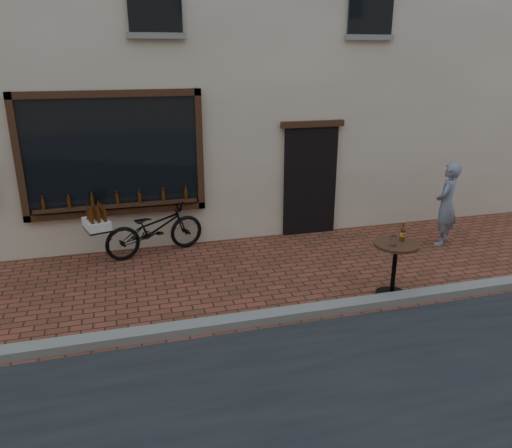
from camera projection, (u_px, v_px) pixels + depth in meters
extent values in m
plane|color=#572E1C|center=(270.00, 328.00, 6.84)|extent=(90.00, 90.00, 0.00)
cube|color=slate|center=(266.00, 317.00, 7.01)|extent=(90.00, 0.25, 0.12)
cube|color=black|center=(113.00, 155.00, 8.90)|extent=(3.00, 0.06, 2.00)
cube|color=black|center=(107.00, 94.00, 8.54)|extent=(3.24, 0.10, 0.12)
cube|color=black|center=(118.00, 212.00, 9.23)|extent=(3.24, 0.10, 0.12)
cube|color=black|center=(18.00, 160.00, 8.49)|extent=(0.12, 0.10, 2.24)
cube|color=black|center=(200.00, 151.00, 9.28)|extent=(0.12, 0.10, 2.24)
cube|color=black|center=(118.00, 206.00, 9.14)|extent=(2.90, 0.16, 0.05)
cube|color=black|center=(310.00, 181.00, 10.12)|extent=(1.10, 0.10, 2.20)
cube|color=black|center=(313.00, 124.00, 9.71)|extent=(1.30, 0.10, 0.12)
cylinder|color=#3D1C07|center=(44.00, 205.00, 8.79)|extent=(0.06, 0.06, 0.19)
cylinder|color=#3D1C07|center=(69.00, 203.00, 8.89)|extent=(0.06, 0.06, 0.19)
cylinder|color=#3D1C07|center=(93.00, 201.00, 9.00)|extent=(0.06, 0.06, 0.19)
cylinder|color=#3D1C07|center=(117.00, 199.00, 9.10)|extent=(0.06, 0.06, 0.19)
cylinder|color=#3D1C07|center=(140.00, 198.00, 9.21)|extent=(0.06, 0.06, 0.19)
cylinder|color=#3D1C07|center=(163.00, 196.00, 9.31)|extent=(0.06, 0.06, 0.19)
cylinder|color=#3D1C07|center=(185.00, 194.00, 9.42)|extent=(0.06, 0.06, 0.19)
imported|color=black|center=(155.00, 228.00, 9.24)|extent=(1.98, 1.15, 0.98)
cube|color=black|center=(97.00, 229.00, 8.66)|extent=(0.50, 0.61, 0.03)
cube|color=beige|center=(97.00, 224.00, 8.63)|extent=(0.51, 0.63, 0.15)
cylinder|color=#3D1C07|center=(105.00, 216.00, 8.47)|extent=(0.06, 0.06, 0.21)
cylinder|color=#3D1C07|center=(99.00, 217.00, 8.42)|extent=(0.06, 0.06, 0.21)
cylinder|color=#3D1C07|center=(92.00, 218.00, 8.36)|extent=(0.06, 0.06, 0.21)
cylinder|color=#3D1C07|center=(103.00, 214.00, 8.58)|extent=(0.06, 0.06, 0.21)
cylinder|color=#3D1C07|center=(97.00, 215.00, 8.52)|extent=(0.06, 0.06, 0.21)
cylinder|color=#3D1C07|center=(90.00, 216.00, 8.47)|extent=(0.06, 0.06, 0.21)
cylinder|color=#3D1C07|center=(101.00, 212.00, 8.68)|extent=(0.06, 0.06, 0.21)
cylinder|color=#3D1C07|center=(95.00, 213.00, 8.63)|extent=(0.06, 0.06, 0.21)
cylinder|color=#3D1C07|center=(88.00, 214.00, 8.57)|extent=(0.06, 0.06, 0.21)
cylinder|color=#3D1C07|center=(99.00, 210.00, 8.79)|extent=(0.06, 0.06, 0.21)
cylinder|color=black|center=(391.00, 294.00, 7.76)|extent=(0.50, 0.50, 0.03)
cylinder|color=black|center=(394.00, 270.00, 7.63)|extent=(0.07, 0.07, 0.79)
cylinder|color=#331C11|center=(396.00, 245.00, 7.49)|extent=(0.68, 0.68, 0.05)
cylinder|color=gold|center=(403.00, 234.00, 7.55)|extent=(0.07, 0.07, 0.07)
cylinder|color=white|center=(393.00, 241.00, 7.36)|extent=(0.09, 0.09, 0.15)
imported|color=slate|center=(446.00, 204.00, 9.58)|extent=(0.70, 0.67, 1.62)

